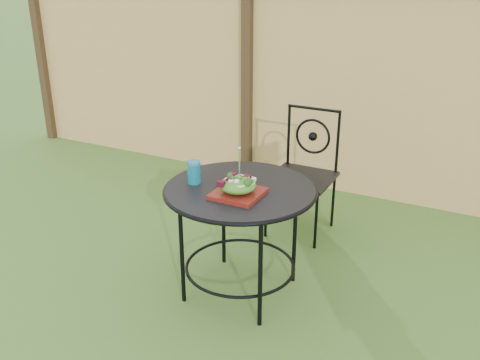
{
  "coord_description": "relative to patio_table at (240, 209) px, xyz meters",
  "views": [
    {
      "loc": [
        0.89,
        -2.27,
        1.99
      ],
      "look_at": [
        -0.47,
        0.38,
        0.75
      ],
      "focal_mm": 40.0,
      "sensor_mm": 36.0,
      "label": 1
    }
  ],
  "objects": [
    {
      "name": "fence",
      "position": [
        0.44,
        1.87,
        0.36
      ],
      "size": [
        8.0,
        0.12,
        1.9
      ],
      "color": "#E8BE72",
      "rests_on": "ground"
    },
    {
      "name": "fork",
      "position": [
        0.05,
        -0.11,
        0.33
      ],
      "size": [
        0.01,
        0.01,
        0.18
      ],
      "primitive_type": "cylinder",
      "color": "silver",
      "rests_on": "salad"
    },
    {
      "name": "ground",
      "position": [
        0.44,
        -0.33,
        -0.59
      ],
      "size": [
        60.0,
        60.0,
        0.0
      ],
      "primitive_type": "plane",
      "color": "#2A4E19",
      "rests_on": "ground"
    },
    {
      "name": "drinking_glass",
      "position": [
        -0.28,
        -0.06,
        0.21
      ],
      "size": [
        0.08,
        0.08,
        0.14
      ],
      "primitive_type": "cylinder",
      "color": "#0B6E8A",
      "rests_on": "patio_table"
    },
    {
      "name": "patio_table",
      "position": [
        0.0,
        0.0,
        0.0
      ],
      "size": [
        0.92,
        0.92,
        0.72
      ],
      "color": "black",
      "rests_on": "ground"
    },
    {
      "name": "patio_chair",
      "position": [
        0.04,
        0.99,
        -0.08
      ],
      "size": [
        0.46,
        0.46,
        0.95
      ],
      "color": "black",
      "rests_on": "ground"
    },
    {
      "name": "salad_plate",
      "position": [
        0.04,
        -0.11,
        0.15
      ],
      "size": [
        0.27,
        0.27,
        0.02
      ],
      "primitive_type": "cube",
      "color": "#490A0D",
      "rests_on": "patio_table"
    },
    {
      "name": "salad",
      "position": [
        0.04,
        -0.11,
        0.2
      ],
      "size": [
        0.21,
        0.21,
        0.08
      ],
      "primitive_type": "ellipsoid",
      "color": "#235614",
      "rests_on": "salad_plate"
    }
  ]
}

